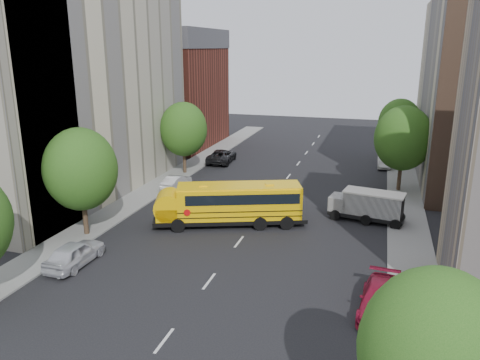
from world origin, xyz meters
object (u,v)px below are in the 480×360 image
at_px(street_tree_3, 436,354).
at_px(parked_car_0, 75,253).
at_px(school_bus, 229,202).
at_px(street_tree_4, 403,138).
at_px(parked_car_5, 384,162).
at_px(street_tree_1, 81,169).
at_px(parked_car_1, 176,182).
at_px(parked_car_3, 380,300).
at_px(street_tree_5, 400,123).
at_px(safari_truck, 367,205).
at_px(parked_car_2, 222,156).
at_px(street_tree_2, 184,129).

relative_size(street_tree_3, parked_car_0, 1.55).
height_order(school_bus, parked_car_0, school_bus).
xyz_separation_m(street_tree_4, parked_car_5, (-1.40, 9.01, -4.41)).
height_order(street_tree_4, parked_car_5, street_tree_4).
xyz_separation_m(street_tree_1, parked_car_1, (1.40, 12.66, -4.30)).
bearing_deg(parked_car_3, parked_car_1, 142.73).
distance_m(street_tree_1, street_tree_4, 28.43).
bearing_deg(street_tree_1, street_tree_5, 53.75).
relative_size(street_tree_4, parked_car_5, 2.01).
relative_size(street_tree_4, parked_car_1, 2.06).
xyz_separation_m(street_tree_3, street_tree_5, (-0.00, 44.00, 0.25)).
bearing_deg(street_tree_4, street_tree_3, -90.00).
distance_m(street_tree_4, street_tree_5, 12.01).
xyz_separation_m(safari_truck, parked_car_2, (-17.22, 14.96, -0.50)).
height_order(street_tree_2, school_bus, street_tree_2).
distance_m(street_tree_3, parked_car_0, 22.30).
distance_m(school_bus, parked_car_0, 11.76).
distance_m(street_tree_4, parked_car_0, 30.21).
distance_m(street_tree_3, safari_truck, 23.27).
xyz_separation_m(parked_car_1, parked_car_5, (19.20, 14.34, 0.02)).
bearing_deg(parked_car_5, parked_car_1, -145.36).
relative_size(street_tree_5, parked_car_1, 1.91).
bearing_deg(school_bus, parked_car_1, 114.95).
relative_size(street_tree_2, street_tree_5, 1.03).
bearing_deg(parked_car_1, street_tree_3, 132.88).
xyz_separation_m(school_bus, parked_car_5, (11.32, 22.08, -1.16)).
bearing_deg(street_tree_2, parked_car_2, 69.46).
distance_m(street_tree_1, parked_car_2, 24.33).
xyz_separation_m(parked_car_2, parked_car_3, (18.40, -28.39, -0.07)).
xyz_separation_m(school_bus, parked_car_1, (-7.88, 7.74, -1.18)).
height_order(school_bus, safari_truck, school_bus).
relative_size(street_tree_5, parked_car_2, 1.33).
bearing_deg(parked_car_1, safari_truck, 173.43).
height_order(street_tree_3, school_bus, street_tree_3).
bearing_deg(parked_car_1, street_tree_2, -70.11).
relative_size(street_tree_5, parked_car_3, 1.53).
relative_size(safari_truck, parked_car_5, 1.47).
relative_size(school_bus, parked_car_3, 2.38).
bearing_deg(safari_truck, street_tree_2, 165.11).
xyz_separation_m(parked_car_0, parked_car_5, (18.40, 31.42, -0.12)).
relative_size(street_tree_1, parked_car_3, 1.61).
xyz_separation_m(street_tree_2, safari_truck, (19.42, -9.09, -3.54)).
xyz_separation_m(street_tree_4, parked_car_2, (-19.80, 5.87, -4.29)).
distance_m(street_tree_5, parked_car_3, 34.78).
distance_m(safari_truck, parked_car_3, 13.50).
height_order(street_tree_4, parked_car_2, street_tree_4).
distance_m(parked_car_2, parked_car_5, 18.67).
distance_m(street_tree_2, parked_car_5, 22.87).
bearing_deg(street_tree_5, parked_car_5, -115.07).
bearing_deg(street_tree_3, parked_car_3, 98.40).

